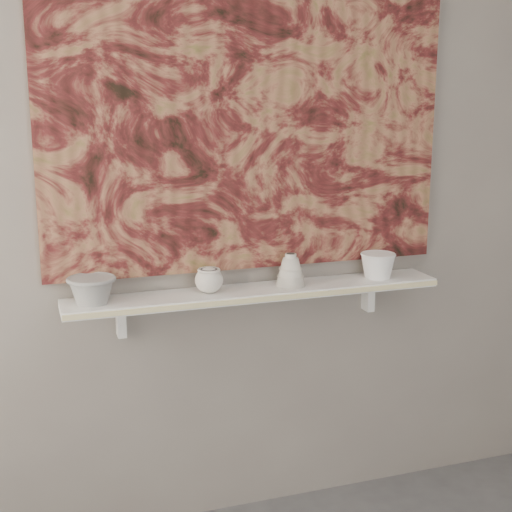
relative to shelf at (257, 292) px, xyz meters
name	(u,v)px	position (x,y,z in m)	size (l,w,h in m)	color
wall_back	(249,171)	(0.00, 0.09, 0.44)	(3.60, 3.60, 0.00)	slate
shelf	(257,292)	(0.00, 0.00, 0.00)	(1.40, 0.18, 0.03)	white
shelf_stripe	(266,299)	(0.00, -0.09, 0.00)	(1.40, 0.01, 0.02)	beige
bracket_left	(121,320)	(-0.49, 0.06, -0.07)	(0.03, 0.06, 0.12)	white
bracket_right	(368,296)	(0.49, 0.06, -0.07)	(0.03, 0.06, 0.12)	white
painting	(250,118)	(0.00, 0.08, 0.62)	(1.50, 0.03, 1.10)	maroon
house_motif	(362,198)	(0.45, 0.07, 0.32)	(0.09, 0.00, 0.08)	black
bowl_grey	(92,290)	(-0.59, 0.00, 0.06)	(0.17, 0.17, 0.10)	gray
cup_cream	(209,280)	(-0.18, 0.00, 0.06)	(0.10, 0.10, 0.09)	silver
bell_vessel	(291,270)	(0.13, 0.00, 0.08)	(0.11, 0.11, 0.12)	beige
bowl_white	(378,265)	(0.49, 0.00, 0.06)	(0.14, 0.14, 0.10)	white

